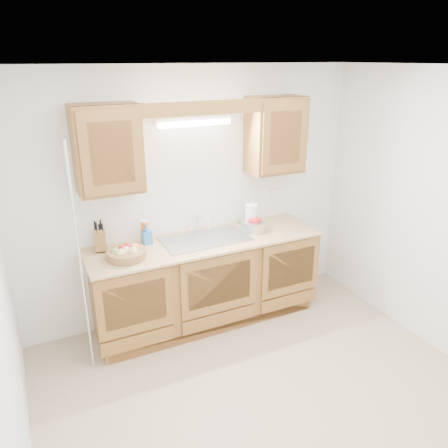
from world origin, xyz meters
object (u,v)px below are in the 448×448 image
paper_towel (251,217)px  apple_bowl (254,225)px  fruit_basket (126,253)px  knife_block (100,240)px

paper_towel → apple_bowl: 0.09m
paper_towel → fruit_basket: bearing=-173.6°
fruit_basket → knife_block: knife_block is taller
fruit_basket → paper_towel: paper_towel is taller
fruit_basket → apple_bowl: (1.33, 0.09, 0.01)m
knife_block → fruit_basket: bearing=-47.0°
fruit_basket → paper_towel: size_ratio=1.39×
apple_bowl → paper_towel: bearing=91.6°
fruit_basket → knife_block: bearing=123.1°
paper_towel → apple_bowl: bearing=-88.4°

